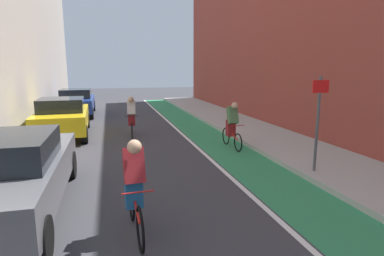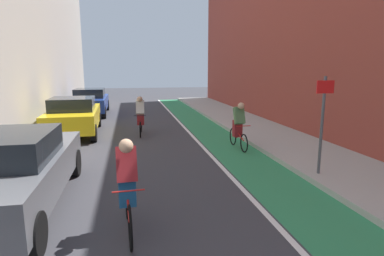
% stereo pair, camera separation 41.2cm
% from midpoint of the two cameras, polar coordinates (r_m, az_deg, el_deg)
% --- Properties ---
extents(ground_plane, '(72.46, 72.46, 0.00)m').
position_cam_midpoint_polar(ground_plane, '(9.18, -10.20, -6.42)').
color(ground_plane, '#38383D').
extents(bike_lane_paint, '(1.60, 32.93, 0.00)m').
position_cam_midpoint_polar(bike_lane_paint, '(11.63, 3.49, -2.61)').
color(bike_lane_paint, '#2D8451').
rests_on(bike_lane_paint, ground).
extents(lane_divider_stripe, '(0.12, 32.93, 0.00)m').
position_cam_midpoint_polar(lane_divider_stripe, '(11.39, -0.83, -2.88)').
color(lane_divider_stripe, white).
rests_on(lane_divider_stripe, ground).
extents(sidewalk_right, '(2.66, 32.93, 0.14)m').
position_cam_midpoint_polar(sidewalk_right, '(12.43, 12.88, -1.67)').
color(sidewalk_right, '#A8A59E').
rests_on(sidewalk_right, ground).
extents(parked_sedan_gray, '(1.91, 4.68, 1.53)m').
position_cam_midpoint_polar(parked_sedan_gray, '(6.82, -31.73, -7.02)').
color(parked_sedan_gray, '#595B60').
rests_on(parked_sedan_gray, ground).
extents(parked_sedan_yellow_cab, '(2.06, 4.39, 1.53)m').
position_cam_midpoint_polar(parked_sedan_yellow_cab, '(13.66, -23.08, 1.89)').
color(parked_sedan_yellow_cab, yellow).
rests_on(parked_sedan_yellow_cab, ground).
extents(parked_sedan_blue, '(1.94, 4.69, 1.53)m').
position_cam_midpoint_polar(parked_sedan_blue, '(19.41, -20.63, 4.43)').
color(parked_sedan_blue, navy).
rests_on(parked_sedan_blue, ground).
extents(cyclist_mid, '(0.48, 1.74, 1.62)m').
position_cam_midpoint_polar(cyclist_mid, '(5.25, -12.65, -9.88)').
color(cyclist_mid, black).
rests_on(cyclist_mid, ground).
extents(cyclist_trailing, '(0.48, 1.66, 1.58)m').
position_cam_midpoint_polar(cyclist_trailing, '(10.73, 6.12, 0.59)').
color(cyclist_trailing, black).
rests_on(cyclist_trailing, ground).
extents(cyclist_far, '(0.48, 1.66, 1.59)m').
position_cam_midpoint_polar(cyclist_far, '(12.97, -11.76, 2.35)').
color(cyclist_far, black).
rests_on(cyclist_far, ground).
extents(street_sign_post, '(0.44, 0.07, 2.36)m').
position_cam_midpoint_polar(street_sign_post, '(8.20, 20.47, 2.19)').
color(street_sign_post, '#4C4C51').
rests_on(street_sign_post, sidewalk_right).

